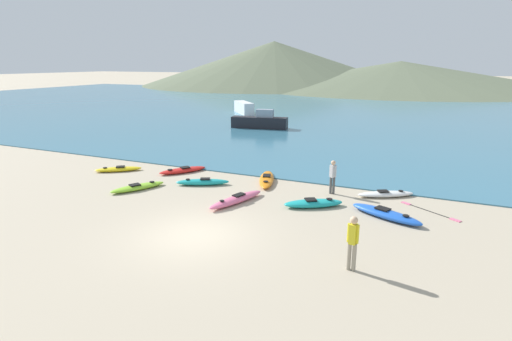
{
  "coord_description": "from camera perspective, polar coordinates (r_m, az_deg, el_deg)",
  "views": [
    {
      "loc": [
        7.54,
        -11.43,
        6.15
      ],
      "look_at": [
        -0.86,
        7.51,
        0.5
      ],
      "focal_mm": 28.0,
      "sensor_mm": 36.0,
      "label": 1
    }
  ],
  "objects": [
    {
      "name": "kayak_on_sand_3",
      "position": [
        24.54,
        -19.08,
        0.19
      ],
      "size": [
        2.5,
        2.1,
        0.3
      ],
      "color": "yellow",
      "rests_on": "ground_plane"
    },
    {
      "name": "kayak_on_sand_5",
      "position": [
        20.74,
        -16.55,
        -2.28
      ],
      "size": [
        1.92,
        2.77,
        0.3
      ],
      "color": "#8CCC2D",
      "rests_on": "ground_plane"
    },
    {
      "name": "kayak_on_sand_1",
      "position": [
        19.82,
        18.01,
        -3.21
      ],
      "size": [
        2.67,
        1.89,
        0.3
      ],
      "color": "white",
      "rests_on": "ground_plane"
    },
    {
      "name": "person_near_waterline",
      "position": [
        19.37,
        10.9,
        -0.61
      ],
      "size": [
        0.33,
        0.29,
        1.65
      ],
      "color": "#4C4C4C",
      "rests_on": "ground_plane"
    },
    {
      "name": "far_hill_midleft",
      "position": [
        106.8,
        19.89,
        12.78
      ],
      "size": [
        76.46,
        76.46,
        6.35
      ],
      "primitive_type": "cone",
      "color": "#5B664C",
      "rests_on": "ground_plane"
    },
    {
      "name": "ground_plane",
      "position": [
        15.01,
        -8.76,
        -9.12
      ],
      "size": [
        400.0,
        400.0,
        0.0
      ],
      "primitive_type": "plane",
      "color": "tan"
    },
    {
      "name": "bay_water",
      "position": [
        55.28,
        16.12,
        8.31
      ],
      "size": [
        160.0,
        70.0,
        0.06
      ],
      "primitive_type": "cube",
      "color": "teal",
      "rests_on": "ground_plane"
    },
    {
      "name": "moored_boat_0",
      "position": [
        38.1,
        0.58,
        7.01
      ],
      "size": [
        5.44,
        2.08,
        1.79
      ],
      "color": "black",
      "rests_on": "bay_water"
    },
    {
      "name": "kayak_on_sand_4",
      "position": [
        18.05,
        -2.82,
        -4.14
      ],
      "size": [
        1.57,
        3.23,
        0.37
      ],
      "color": "#E5668C",
      "rests_on": "ground_plane"
    },
    {
      "name": "loose_paddle",
      "position": [
        18.58,
        23.51,
        -5.35
      ],
      "size": [
        2.42,
        1.68,
        0.03
      ],
      "color": "black",
      "rests_on": "ground_plane"
    },
    {
      "name": "kayak_on_sand_7",
      "position": [
        23.32,
        -10.41,
        0.05
      ],
      "size": [
        2.24,
        2.71,
        0.31
      ],
      "color": "red",
      "rests_on": "ground_plane"
    },
    {
      "name": "moored_boat_2",
      "position": [
        49.31,
        -1.74,
        8.96
      ],
      "size": [
        3.96,
        4.21,
        1.38
      ],
      "color": "white",
      "rests_on": "bay_water"
    },
    {
      "name": "kayak_on_sand_0",
      "position": [
        17.72,
        8.19,
        -4.65
      ],
      "size": [
        2.64,
        2.04,
        0.37
      ],
      "color": "teal",
      "rests_on": "ground_plane"
    },
    {
      "name": "kayak_on_sand_6",
      "position": [
        21.15,
        1.53,
        -1.25
      ],
      "size": [
        1.76,
        3.26,
        0.33
      ],
      "color": "orange",
      "rests_on": "ground_plane"
    },
    {
      "name": "person_near_foreground",
      "position": [
        12.47,
        13.64,
        -9.59
      ],
      "size": [
        0.35,
        0.26,
        1.75
      ],
      "color": "gray",
      "rests_on": "ground_plane"
    },
    {
      "name": "far_hill_left",
      "position": [
        114.7,
        2.6,
        15.08
      ],
      "size": [
        72.37,
        72.37,
        11.65
      ],
      "primitive_type": "cone",
      "color": "#5B664C",
      "rests_on": "ground_plane"
    },
    {
      "name": "kayak_on_sand_8",
      "position": [
        20.79,
        -7.64,
        -1.64
      ],
      "size": [
        2.71,
        1.76,
        0.36
      ],
      "color": "teal",
      "rests_on": "ground_plane"
    },
    {
      "name": "kayak_on_sand_2",
      "position": [
        17.17,
        18.04,
        -5.91
      ],
      "size": [
        3.15,
        1.94,
        0.39
      ],
      "color": "blue",
      "rests_on": "ground_plane"
    }
  ]
}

